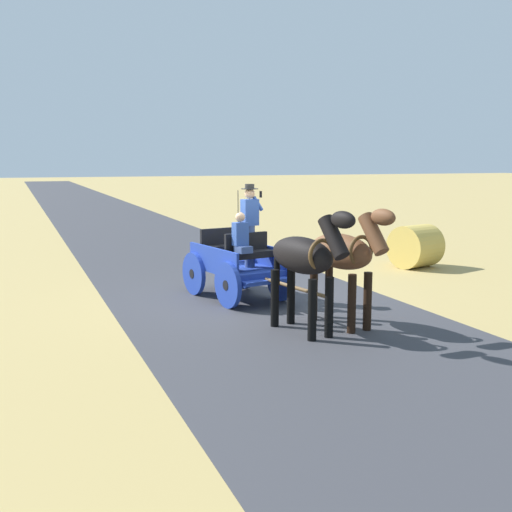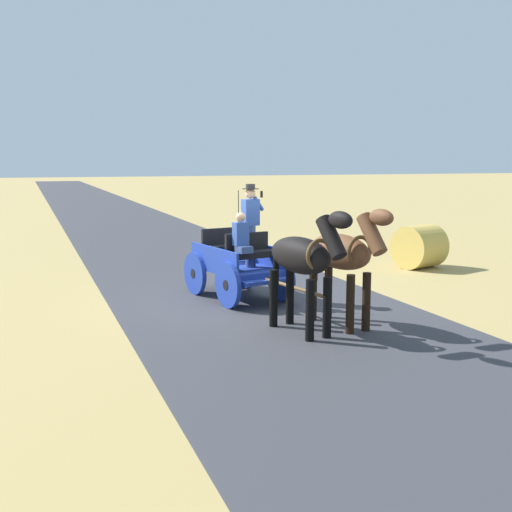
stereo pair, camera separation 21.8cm
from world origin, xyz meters
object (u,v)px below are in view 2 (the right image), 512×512
Objects in this scene: hay_bale at (419,247)px; horse_off_side at (304,259)px; horse_near_side at (344,255)px; horse_drawn_carriage at (239,261)px.

horse_off_side is at bearing 40.38° from hay_bale.
horse_near_side and horse_off_side have the same top height.
horse_drawn_carriage reaches higher than horse_off_side.
horse_off_side reaches higher than hay_bale.
horse_drawn_carriage is 3.76× the size of hay_bale.
horse_near_side is 6.96m from hay_bale.
horse_drawn_carriage is at bearing -70.96° from horse_near_side.
horse_off_side is at bearing 10.87° from horse_near_side.
hay_bale is at bearing -139.62° from horse_off_side.
hay_bale is (-4.98, -4.80, -0.72)m from horse_near_side.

